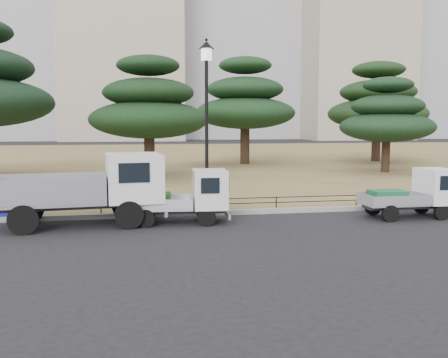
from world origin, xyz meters
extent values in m
plane|color=black|center=(0.00, 0.00, 0.00)|extent=(220.00, 220.00, 0.00)
cube|color=olive|center=(0.00, 30.60, 0.07)|extent=(120.00, 56.00, 0.15)
cube|color=gray|center=(0.00, 2.60, 0.08)|extent=(120.00, 0.25, 0.16)
cylinder|color=black|center=(-3.06, 0.79, 0.42)|extent=(0.86, 0.25, 0.85)
cylinder|color=black|center=(-3.23, 2.63, 0.42)|extent=(0.86, 0.25, 0.85)
cylinder|color=black|center=(-5.98, 0.51, 0.42)|extent=(0.86, 0.25, 0.85)
cylinder|color=black|center=(-6.15, 2.36, 0.42)|extent=(0.86, 0.25, 0.85)
cube|color=#2D2D30|center=(-4.56, 1.58, 0.65)|extent=(4.81, 1.45, 0.15)
cube|color=gray|center=(-5.41, 1.50, 1.13)|extent=(3.45, 2.15, 0.83)
cube|color=silver|center=(-2.90, 1.73, 1.45)|extent=(1.83, 2.16, 1.45)
cylinder|color=black|center=(-0.75, 0.81, 0.28)|extent=(0.56, 0.18, 0.55)
cylinder|color=black|center=(-0.67, 2.01, 0.28)|extent=(0.56, 0.18, 0.55)
cylinder|color=black|center=(-2.58, 0.93, 0.28)|extent=(0.56, 0.18, 0.55)
cylinder|color=black|center=(-2.51, 2.12, 0.28)|extent=(0.56, 0.18, 0.55)
cube|color=#2D2D30|center=(-1.60, 1.47, 0.40)|extent=(3.01, 0.86, 0.13)
cube|color=silver|center=(-2.14, 1.50, 0.65)|extent=(2.12, 1.38, 0.37)
cube|color=silver|center=(-0.55, 1.40, 1.06)|extent=(1.11, 1.42, 1.19)
cube|color=#17521A|center=(-2.34, 1.51, 0.74)|extent=(1.17, 0.88, 0.40)
cylinder|color=black|center=(6.89, 0.44, 0.27)|extent=(0.54, 0.15, 0.54)
cylinder|color=black|center=(6.88, 1.62, 0.27)|extent=(0.54, 0.15, 0.54)
cylinder|color=black|center=(5.08, 0.43, 0.27)|extent=(0.54, 0.15, 0.54)
cylinder|color=black|center=(5.07, 1.61, 0.27)|extent=(0.54, 0.15, 0.54)
cube|color=#2D2D30|center=(6.01, 1.03, 0.40)|extent=(2.92, 0.68, 0.13)
cube|color=#9A9DA1|center=(5.48, 1.02, 0.64)|extent=(2.01, 1.24, 0.36)
cube|color=white|center=(7.04, 1.03, 1.04)|extent=(1.02, 1.34, 1.15)
cube|color=#1B603A|center=(5.27, 1.02, 0.73)|extent=(1.11, 0.81, 0.40)
cylinder|color=black|center=(-0.44, 2.90, 0.23)|extent=(0.43, 0.43, 0.16)
cylinder|color=black|center=(-0.44, 2.90, 2.76)|extent=(0.12, 0.12, 4.90)
cylinder|color=white|center=(-0.44, 2.90, 5.40)|extent=(0.39, 0.39, 0.39)
cone|color=black|center=(-0.44, 2.90, 5.72)|extent=(0.51, 0.51, 0.25)
cylinder|color=black|center=(0.00, 2.75, 0.35)|extent=(38.00, 0.03, 0.03)
cylinder|color=black|center=(0.00, 2.75, 0.53)|extent=(38.00, 0.03, 0.03)
cylinder|color=black|center=(0.00, 2.75, 0.35)|extent=(0.04, 0.04, 0.40)
cylinder|color=black|center=(-2.08, 13.86, 1.45)|extent=(0.58, 0.58, 2.59)
ellipsoid|color=black|center=(-2.08, 13.86, 3.33)|extent=(6.54, 6.54, 2.09)
ellipsoid|color=black|center=(-2.08, 13.86, 4.79)|extent=(4.99, 4.99, 1.60)
ellipsoid|color=black|center=(-2.08, 13.86, 6.24)|extent=(3.45, 3.45, 1.10)
cylinder|color=black|center=(5.12, 22.00, 1.67)|extent=(0.69, 0.69, 3.05)
ellipsoid|color=black|center=(5.12, 22.00, 3.88)|extent=(7.33, 7.33, 2.35)
ellipsoid|color=black|center=(5.12, 22.00, 5.60)|extent=(5.60, 5.60, 1.79)
ellipsoid|color=black|center=(5.12, 22.00, 7.31)|extent=(3.87, 3.87, 1.24)
cylinder|color=black|center=(12.23, 14.28, 1.27)|extent=(0.51, 0.51, 2.25)
ellipsoid|color=black|center=(12.23, 14.28, 2.90)|extent=(5.71, 5.71, 1.83)
ellipsoid|color=black|center=(12.23, 14.28, 4.17)|extent=(4.36, 4.36, 1.39)
ellipsoid|color=black|center=(12.23, 14.28, 5.43)|extent=(3.01, 3.01, 0.96)
cylinder|color=black|center=(15.97, 22.88, 1.67)|extent=(0.68, 0.68, 3.03)
ellipsoid|color=black|center=(15.97, 22.88, 3.87)|extent=(7.75, 7.75, 2.48)
ellipsoid|color=black|center=(15.97, 22.88, 5.57)|extent=(5.92, 5.92, 1.89)
ellipsoid|color=black|center=(15.97, 22.88, 7.28)|extent=(4.09, 4.09, 1.31)
cube|color=#AAA08C|center=(40.00, 82.00, 24.00)|extent=(20.00, 18.00, 48.00)
camera|label=1|loc=(-2.84, -13.98, 3.10)|focal=40.00mm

